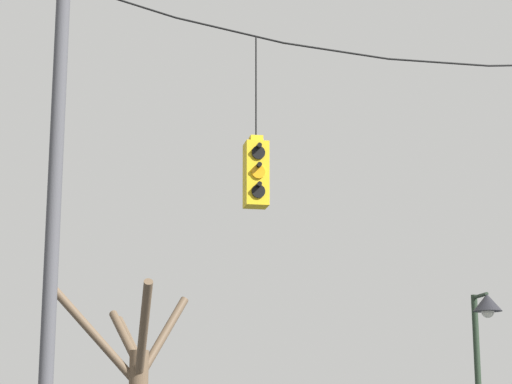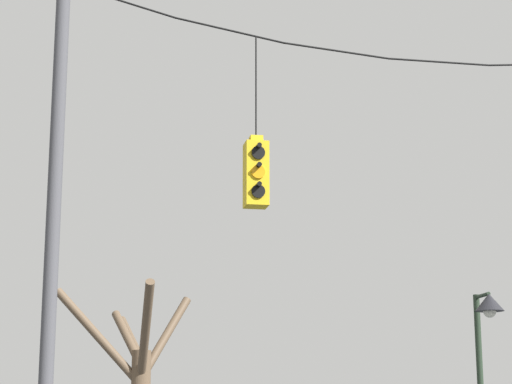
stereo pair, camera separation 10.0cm
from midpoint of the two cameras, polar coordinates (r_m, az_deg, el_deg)
name	(u,v)px [view 2 (the right image)]	position (r m, az deg, el deg)	size (l,w,h in m)	color
utility_pole_left	(52,239)	(14.25, -11.37, -2.68)	(0.20, 0.20, 8.46)	#4C4C51
span_wire	(439,45)	(16.16, 10.57, 8.27)	(11.68, 0.03, 0.88)	black
traffic_light_near_left_pole	(256,173)	(14.71, 0.20, 1.10)	(0.34, 0.46, 2.64)	yellow
street_lamp	(486,337)	(19.40, 13.18, -8.08)	(0.55, 0.93, 4.10)	#233323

